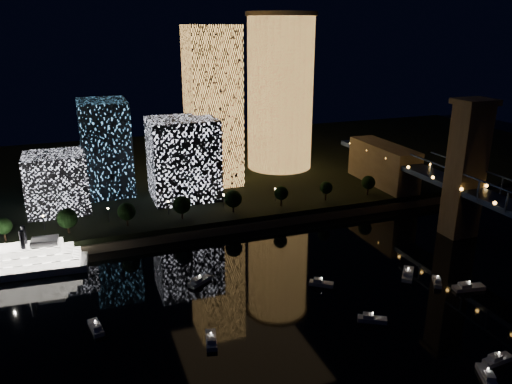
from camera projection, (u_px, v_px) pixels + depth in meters
ground at (384, 349)px, 119.56m from camera, size 520.00×520.00×0.00m
far_bank at (210, 168)px, 261.16m from camera, size 420.00×160.00×5.00m
seawall at (263, 223)px, 192.06m from camera, size 420.00×6.00×3.00m
tower_cylindrical at (280, 92)px, 243.48m from camera, size 34.00×34.00×74.71m
tower_rectangular at (213, 107)px, 218.79m from camera, size 21.67×21.67×68.96m
midrise_blocks at (101, 162)px, 201.75m from camera, size 110.92×42.72×39.44m
motorboats at (343, 316)px, 131.78m from camera, size 110.95×70.63×2.78m
esplanade_trees at (178, 205)px, 184.28m from camera, size 165.55×6.94×8.97m
street_lamps at (168, 205)px, 189.26m from camera, size 132.70×0.70×5.65m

